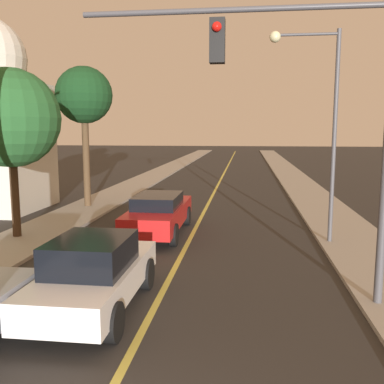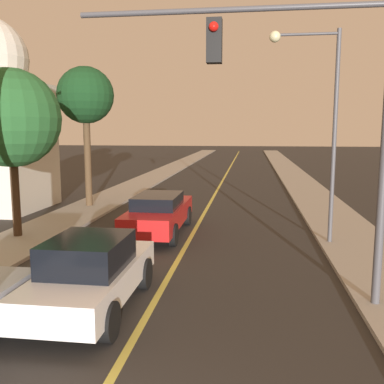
# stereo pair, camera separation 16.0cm
# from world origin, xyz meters

# --- Properties ---
(road_surface) EXTENTS (8.78, 80.00, 0.01)m
(road_surface) POSITION_xyz_m (0.00, 36.00, 0.01)
(road_surface) COLOR #2D2B28
(road_surface) RESTS_ON ground
(sidewalk_left) EXTENTS (2.50, 80.00, 0.12)m
(sidewalk_left) POSITION_xyz_m (-5.64, 36.00, 0.06)
(sidewalk_left) COLOR #9E998E
(sidewalk_left) RESTS_ON ground
(sidewalk_right) EXTENTS (2.50, 80.00, 0.12)m
(sidewalk_right) POSITION_xyz_m (5.64, 36.00, 0.06)
(sidewalk_right) COLOR #9E998E
(sidewalk_right) RESTS_ON ground
(car_near_lane_front) EXTENTS (1.85, 4.26, 1.61)m
(car_near_lane_front) POSITION_xyz_m (-1.23, 4.70, 0.82)
(car_near_lane_front) COLOR white
(car_near_lane_front) RESTS_ON ground
(car_near_lane_second) EXTENTS (1.86, 5.16, 1.50)m
(car_near_lane_second) POSITION_xyz_m (-1.23, 11.50, 0.80)
(car_near_lane_second) COLOR red
(car_near_lane_second) RESTS_ON ground
(traffic_signal_mast) EXTENTS (6.49, 0.42, 6.39)m
(traffic_signal_mast) POSITION_xyz_m (3.23, 5.62, 4.55)
(traffic_signal_mast) COLOR #47474C
(traffic_signal_mast) RESTS_ON ground
(streetlamp_right) EXTENTS (2.23, 0.36, 6.84)m
(streetlamp_right) POSITION_xyz_m (4.19, 10.80, 4.57)
(streetlamp_right) COLOR #47474C
(streetlamp_right) RESTS_ON ground
(tree_left_near) EXTENTS (2.70, 2.70, 6.69)m
(tree_left_near) POSITION_xyz_m (-5.80, 16.33, 5.39)
(tree_left_near) COLOR #4C3823
(tree_left_near) RESTS_ON ground
(tree_left_far) EXTENTS (3.35, 3.35, 5.77)m
(tree_left_far) POSITION_xyz_m (-6.03, 10.13, 4.20)
(tree_left_far) COLOR #3D2B1C
(tree_left_far) RESTS_ON ground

